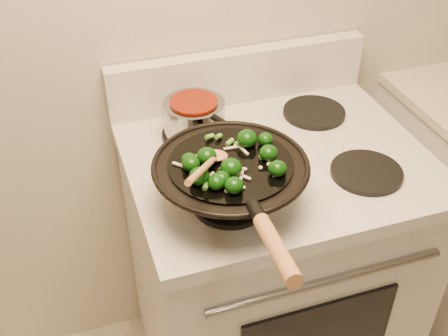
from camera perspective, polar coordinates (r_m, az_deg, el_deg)
name	(u,v)px	position (r m, az deg, el deg)	size (l,w,h in m)	color
stove	(268,271)	(1.78, 4.49, -10.37)	(0.78, 0.67, 1.08)	silver
wok	(231,181)	(1.27, 0.71, -1.31)	(0.35, 0.59, 0.18)	black
stirfry	(230,162)	(1.22, 0.62, 0.58)	(0.24, 0.23, 0.04)	#0A3307
wooden_spoon	(209,163)	(1.18, -1.57, 0.52)	(0.15, 0.22, 0.11)	#B67847
saucepan	(195,117)	(1.51, -3.00, 5.17)	(0.17, 0.26, 0.10)	gray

